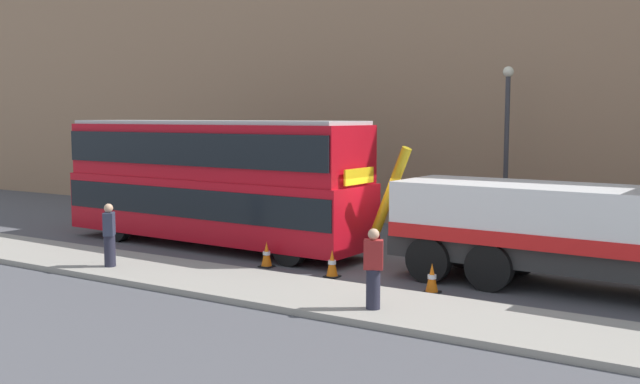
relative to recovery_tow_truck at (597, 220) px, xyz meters
name	(u,v)px	position (x,y,z in m)	size (l,w,h in m)	color
ground_plane	(386,266)	(-5.64, 0.26, -1.76)	(120.00, 120.00, 0.00)	#4C4C51
near_kerb	(304,294)	(-5.64, -3.94, -1.68)	(60.00, 2.80, 0.15)	gray
building_facade	(488,9)	(-5.64, 8.18, 6.31)	(60.00, 1.50, 16.00)	#9E7A5B
recovery_tow_truck	(597,220)	(0.00, 0.00, 0.00)	(10.19, 2.96, 3.67)	#2D2D2D
double_decker_bus	(212,178)	(-11.79, 0.02, 0.47)	(11.12, 2.95, 4.06)	#B70C19
pedestrian_onlooker	(109,236)	(-11.61, -4.41, -0.77)	(0.45, 0.48, 1.71)	#232333
pedestrian_bystander	(373,270)	(-3.56, -4.45, -0.77)	(0.47, 0.40, 1.71)	#232333
traffic_cone_near_bus	(267,255)	(-8.40, -1.65, -1.42)	(0.36, 0.36, 0.72)	orange
traffic_cone_midway	(332,264)	(-6.19, -1.76, -1.42)	(0.36, 0.36, 0.72)	orange
traffic_cone_near_truck	(432,279)	(-3.30, -1.96, -1.42)	(0.36, 0.36, 0.72)	orange
street_lamp	(507,138)	(-4.12, 5.99, 1.71)	(0.36, 0.36, 5.83)	#38383D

